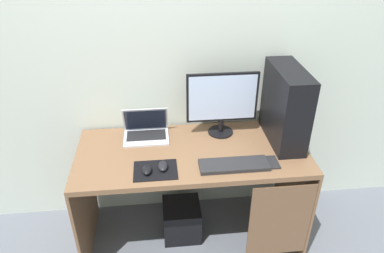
{
  "coord_description": "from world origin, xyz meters",
  "views": [
    {
      "loc": [
        -0.2,
        -1.91,
        2.08
      ],
      "look_at": [
        0.0,
        0.0,
        0.93
      ],
      "focal_mm": 33.74,
      "sensor_mm": 36.0,
      "label": 1
    }
  ],
  "objects_px": {
    "monitor": "(222,102)",
    "cell_phone": "(272,162)",
    "laptop": "(146,131)",
    "subwoofer": "(182,219)",
    "keyboard": "(234,165)",
    "mouse_left": "(163,166)",
    "pc_tower": "(285,106)",
    "mouse_right": "(147,170)"
  },
  "relations": [
    {
      "from": "pc_tower",
      "to": "monitor",
      "type": "xyz_separation_m",
      "value": [
        -0.39,
        0.11,
        -0.01
      ]
    },
    {
      "from": "mouse_left",
      "to": "mouse_right",
      "type": "height_order",
      "value": "same"
    },
    {
      "from": "keyboard",
      "to": "subwoofer",
      "type": "distance_m",
      "value": 0.74
    },
    {
      "from": "mouse_left",
      "to": "subwoofer",
      "type": "distance_m",
      "value": 0.68
    },
    {
      "from": "mouse_left",
      "to": "cell_phone",
      "type": "distance_m",
      "value": 0.67
    },
    {
      "from": "mouse_right",
      "to": "cell_phone",
      "type": "distance_m",
      "value": 0.77
    },
    {
      "from": "pc_tower",
      "to": "cell_phone",
      "type": "bearing_deg",
      "value": -117.71
    },
    {
      "from": "subwoofer",
      "to": "mouse_right",
      "type": "bearing_deg",
      "value": -134.56
    },
    {
      "from": "laptop",
      "to": "keyboard",
      "type": "xyz_separation_m",
      "value": [
        0.53,
        -0.4,
        -0.03
      ]
    },
    {
      "from": "keyboard",
      "to": "cell_phone",
      "type": "height_order",
      "value": "keyboard"
    },
    {
      "from": "monitor",
      "to": "subwoofer",
      "type": "relative_size",
      "value": 1.78
    },
    {
      "from": "subwoofer",
      "to": "cell_phone",
      "type": "bearing_deg",
      "value": -20.13
    },
    {
      "from": "mouse_left",
      "to": "keyboard",
      "type": "bearing_deg",
      "value": -2.68
    },
    {
      "from": "laptop",
      "to": "subwoofer",
      "type": "xyz_separation_m",
      "value": [
        0.22,
        -0.19,
        -0.66
      ]
    },
    {
      "from": "mouse_left",
      "to": "mouse_right",
      "type": "relative_size",
      "value": 1.0
    },
    {
      "from": "monitor",
      "to": "mouse_left",
      "type": "bearing_deg",
      "value": -138.45
    },
    {
      "from": "keyboard",
      "to": "subwoofer",
      "type": "height_order",
      "value": "keyboard"
    },
    {
      "from": "mouse_right",
      "to": "cell_phone",
      "type": "height_order",
      "value": "mouse_right"
    },
    {
      "from": "monitor",
      "to": "mouse_right",
      "type": "height_order",
      "value": "monitor"
    },
    {
      "from": "monitor",
      "to": "subwoofer",
      "type": "height_order",
      "value": "monitor"
    },
    {
      "from": "monitor",
      "to": "cell_phone",
      "type": "distance_m",
      "value": 0.51
    },
    {
      "from": "keyboard",
      "to": "subwoofer",
      "type": "bearing_deg",
      "value": 145.42
    },
    {
      "from": "laptop",
      "to": "mouse_left",
      "type": "xyz_separation_m",
      "value": [
        0.1,
        -0.38,
        -0.02
      ]
    },
    {
      "from": "pc_tower",
      "to": "laptop",
      "type": "distance_m",
      "value": 0.94
    },
    {
      "from": "keyboard",
      "to": "cell_phone",
      "type": "distance_m",
      "value": 0.24
    },
    {
      "from": "subwoofer",
      "to": "keyboard",
      "type": "bearing_deg",
      "value": -34.58
    },
    {
      "from": "laptop",
      "to": "mouse_right",
      "type": "height_order",
      "value": "laptop"
    },
    {
      "from": "pc_tower",
      "to": "mouse_left",
      "type": "xyz_separation_m",
      "value": [
        -0.81,
        -0.25,
        -0.23
      ]
    },
    {
      "from": "pc_tower",
      "to": "mouse_left",
      "type": "relative_size",
      "value": 5.24
    },
    {
      "from": "keyboard",
      "to": "cell_phone",
      "type": "xyz_separation_m",
      "value": [
        0.24,
        0.01,
        -0.01
      ]
    },
    {
      "from": "laptop",
      "to": "subwoofer",
      "type": "bearing_deg",
      "value": -41.05
    },
    {
      "from": "pc_tower",
      "to": "monitor",
      "type": "bearing_deg",
      "value": 163.71
    },
    {
      "from": "monitor",
      "to": "keyboard",
      "type": "distance_m",
      "value": 0.45
    },
    {
      "from": "laptop",
      "to": "mouse_left",
      "type": "distance_m",
      "value": 0.4
    },
    {
      "from": "mouse_left",
      "to": "mouse_right",
      "type": "distance_m",
      "value": 0.1
    },
    {
      "from": "mouse_left",
      "to": "mouse_right",
      "type": "bearing_deg",
      "value": -165.26
    },
    {
      "from": "laptop",
      "to": "keyboard",
      "type": "relative_size",
      "value": 0.72
    },
    {
      "from": "pc_tower",
      "to": "keyboard",
      "type": "bearing_deg",
      "value": -144.4
    },
    {
      "from": "keyboard",
      "to": "mouse_left",
      "type": "distance_m",
      "value": 0.43
    },
    {
      "from": "mouse_right",
      "to": "subwoofer",
      "type": "bearing_deg",
      "value": 45.44
    },
    {
      "from": "keyboard",
      "to": "monitor",
      "type": "bearing_deg",
      "value": 91.83
    },
    {
      "from": "laptop",
      "to": "subwoofer",
      "type": "distance_m",
      "value": 0.72
    }
  ]
}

